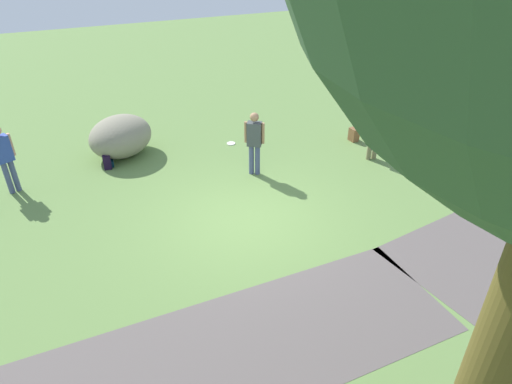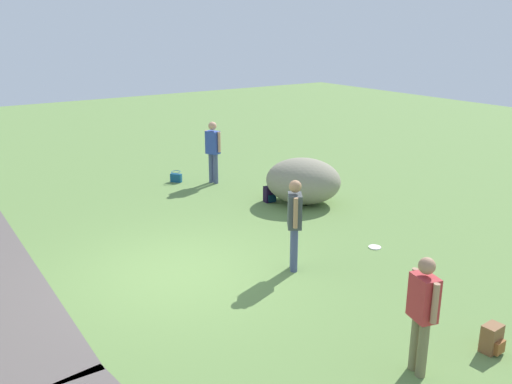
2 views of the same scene
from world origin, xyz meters
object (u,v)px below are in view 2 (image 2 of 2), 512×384
(lawn_boulder, at_px, (303,181))
(handbag_on_grass, at_px, (176,177))
(man_near_boulder, at_px, (423,308))
(passerby_on_path, at_px, (295,219))
(backpack_by_boulder, at_px, (270,194))
(spare_backpack_on_lawn, at_px, (492,339))
(frisbee_on_grass, at_px, (375,247))
(woman_with_handbag, at_px, (213,148))

(lawn_boulder, distance_m, handbag_on_grass, 3.94)
(man_near_boulder, xyz_separation_m, passerby_on_path, (3.35, -0.58, 0.06))
(handbag_on_grass, relative_size, backpack_by_boulder, 0.96)
(man_near_boulder, xyz_separation_m, backpack_by_boulder, (6.82, -2.53, -0.74))
(spare_backpack_on_lawn, distance_m, frisbee_on_grass, 3.74)
(frisbee_on_grass, bearing_deg, man_near_boulder, 141.54)
(spare_backpack_on_lawn, bearing_deg, man_near_boulder, 77.98)
(man_near_boulder, distance_m, frisbee_on_grass, 4.22)
(woman_with_handbag, distance_m, spare_backpack_on_lawn, 9.46)
(woman_with_handbag, relative_size, man_near_boulder, 1.08)
(handbag_on_grass, relative_size, frisbee_on_grass, 1.51)
(woman_with_handbag, xyz_separation_m, passerby_on_path, (-5.77, 1.62, -0.03))
(man_near_boulder, bearing_deg, frisbee_on_grass, -38.46)
(handbag_on_grass, height_order, frisbee_on_grass, handbag_on_grass)
(handbag_on_grass, height_order, backpack_by_boulder, backpack_by_boulder)
(lawn_boulder, bearing_deg, handbag_on_grass, 27.55)
(passerby_on_path, height_order, backpack_by_boulder, passerby_on_path)
(lawn_boulder, height_order, spare_backpack_on_lawn, lawn_boulder)
(lawn_boulder, relative_size, backpack_by_boulder, 6.07)
(passerby_on_path, distance_m, frisbee_on_grass, 2.21)
(handbag_on_grass, bearing_deg, man_near_boulder, 172.09)
(lawn_boulder, distance_m, woman_with_handbag, 3.00)
(woman_with_handbag, bearing_deg, passerby_on_path, 164.29)
(spare_backpack_on_lawn, bearing_deg, lawn_boulder, -16.54)
(passerby_on_path, height_order, frisbee_on_grass, passerby_on_path)
(lawn_boulder, bearing_deg, woman_with_handbag, 18.96)
(passerby_on_path, relative_size, backpack_by_boulder, 4.26)
(frisbee_on_grass, bearing_deg, backpack_by_boulder, 0.59)
(backpack_by_boulder, xyz_separation_m, spare_backpack_on_lawn, (-7.08, 1.30, 0.00))
(lawn_boulder, xyz_separation_m, handbag_on_grass, (3.47, 1.81, -0.43))
(lawn_boulder, bearing_deg, backpack_by_boulder, 51.13)
(passerby_on_path, xyz_separation_m, spare_backpack_on_lawn, (-3.61, -0.64, -0.80))
(passerby_on_path, distance_m, handbag_on_grass, 6.53)
(lawn_boulder, xyz_separation_m, frisbee_on_grass, (-3.08, 0.61, -0.56))
(lawn_boulder, xyz_separation_m, backpack_by_boulder, (0.52, 0.64, -0.38))
(spare_backpack_on_lawn, height_order, frisbee_on_grass, spare_backpack_on_lawn)
(lawn_boulder, xyz_separation_m, spare_backpack_on_lawn, (-6.56, 1.95, -0.38))
(handbag_on_grass, bearing_deg, lawn_boulder, -152.45)
(backpack_by_boulder, bearing_deg, frisbee_on_grass, -179.41)
(spare_backpack_on_lawn, bearing_deg, frisbee_on_grass, -21.05)
(handbag_on_grass, distance_m, frisbee_on_grass, 6.66)
(handbag_on_grass, relative_size, spare_backpack_on_lawn, 0.96)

